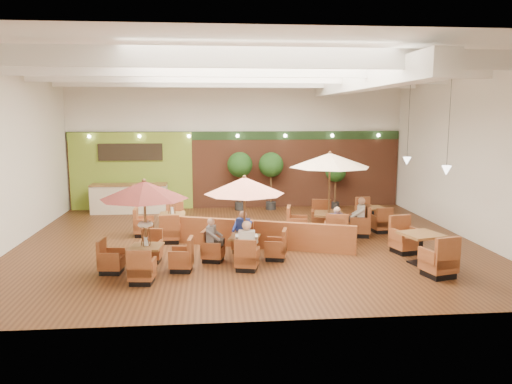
{
  "coord_description": "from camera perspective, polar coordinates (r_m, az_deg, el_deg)",
  "views": [
    {
      "loc": [
        -1.1,
        -15.04,
        3.94
      ],
      "look_at": [
        0.3,
        0.5,
        1.5
      ],
      "focal_mm": 35.0,
      "sensor_mm": 36.0,
      "label": 1
    }
  ],
  "objects": [
    {
      "name": "table_0",
      "position": [
        12.64,
        -12.59,
        -1.89
      ],
      "size": [
        2.35,
        2.35,
        2.38
      ],
      "rotation": [
        0.0,
        0.0,
        -0.1
      ],
      "color": "brown",
      "rests_on": "ground"
    },
    {
      "name": "table_1",
      "position": [
        13.32,
        -1.33,
        -1.16
      ],
      "size": [
        2.38,
        2.38,
        2.35
      ],
      "rotation": [
        0.0,
        0.0,
        -0.25
      ],
      "color": "brown",
      "rests_on": "ground"
    },
    {
      "name": "room",
      "position": [
        16.31,
        -0.41,
        7.8
      ],
      "size": [
        14.04,
        14.0,
        5.52
      ],
      "color": "#381E0F",
      "rests_on": "ground"
    },
    {
      "name": "table_4",
      "position": [
        13.98,
        18.31,
        -6.22
      ],
      "size": [
        1.16,
        2.96,
        1.06
      ],
      "rotation": [
        0.0,
        0.0,
        0.26
      ],
      "color": "brown",
      "rests_on": "ground"
    },
    {
      "name": "topiary_1",
      "position": [
        20.6,
        1.73,
        2.87
      ],
      "size": [
        1.03,
        1.03,
        2.39
      ],
      "color": "black",
      "rests_on": "ground"
    },
    {
      "name": "diner_4",
      "position": [
        16.5,
        11.75,
        -2.38
      ],
      "size": [
        0.42,
        0.46,
        0.83
      ],
      "rotation": [
        0.0,
        0.0,
        1.22
      ],
      "color": "silver",
      "rests_on": "ground"
    },
    {
      "name": "table_5",
      "position": [
        18.12,
        13.19,
        -2.82
      ],
      "size": [
        0.88,
        2.4,
        0.88
      ],
      "rotation": [
        0.0,
        0.0,
        0.13
      ],
      "color": "brown",
      "rests_on": "ground"
    },
    {
      "name": "topiary_2",
      "position": [
        21.13,
        9.09,
        2.09
      ],
      "size": [
        0.85,
        0.85,
        1.98
      ],
      "color": "black",
      "rests_on": "ground"
    },
    {
      "name": "diner_0",
      "position": [
        12.67,
        -1.06,
        -5.58
      ],
      "size": [
        0.43,
        0.36,
        0.84
      ],
      "rotation": [
        0.0,
        0.0,
        -0.12
      ],
      "color": "silver",
      "rests_on": "ground"
    },
    {
      "name": "table_2",
      "position": [
        16.05,
        8.39,
        1.43
      ],
      "size": [
        2.82,
        2.82,
        2.78
      ],
      "rotation": [
        0.0,
        0.0,
        -0.2
      ],
      "color": "brown",
      "rests_on": "ground"
    },
    {
      "name": "diner_2",
      "position": [
        13.48,
        -4.95,
        -4.9
      ],
      "size": [
        0.34,
        0.39,
        0.74
      ],
      "rotation": [
        0.0,
        0.0,
        4.52
      ],
      "color": "slate",
      "rests_on": "ground"
    },
    {
      "name": "table_3",
      "position": [
        16.57,
        -10.35,
        -3.43
      ],
      "size": [
        1.64,
        2.45,
        1.51
      ],
      "rotation": [
        0.0,
        0.0,
        0.01
      ],
      "color": "brown",
      "rests_on": "ground"
    },
    {
      "name": "topiary_0",
      "position": [
        20.48,
        -1.85,
        2.87
      ],
      "size": [
        1.04,
        1.04,
        2.41
      ],
      "color": "black",
      "rests_on": "ground"
    },
    {
      "name": "booth_divider",
      "position": [
        14.86,
        -0.18,
        -4.83
      ],
      "size": [
        5.69,
        2.19,
        0.83
      ],
      "primitive_type": "cube",
      "rotation": [
        0.0,
        0.0,
        -0.34
      ],
      "color": "brown",
      "rests_on": "ground"
    },
    {
      "name": "service_counter",
      "position": [
        20.68,
        -14.26,
        -0.73
      ],
      "size": [
        3.0,
        0.75,
        1.18
      ],
      "color": "beige",
      "rests_on": "ground"
    },
    {
      "name": "diner_1",
      "position": [
        14.33,
        -1.55,
        -4.03
      ],
      "size": [
        0.41,
        0.39,
        0.74
      ],
      "rotation": [
        0.0,
        0.0,
        2.73
      ],
      "color": "#263EA8",
      "rests_on": "ground"
    },
    {
      "name": "diner_3",
      "position": [
        15.27,
        9.18,
        -3.34
      ],
      "size": [
        0.36,
        0.29,
        0.74
      ],
      "rotation": [
        0.0,
        0.0,
        -0.03
      ],
      "color": "#263EA8",
      "rests_on": "ground"
    }
  ]
}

